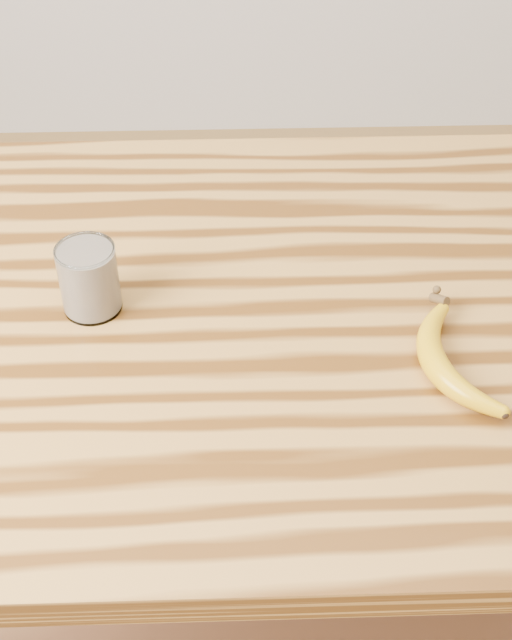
{
  "coord_description": "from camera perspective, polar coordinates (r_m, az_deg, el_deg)",
  "views": [
    {
      "loc": [
        -0.02,
        -0.83,
        1.62
      ],
      "look_at": [
        0.0,
        -0.06,
        0.93
      ],
      "focal_mm": 50.0,
      "sensor_mm": 36.0,
      "label": 1
    }
  ],
  "objects": [
    {
      "name": "banana",
      "position": [
        1.02,
        11.33,
        -2.75
      ],
      "size": [
        0.14,
        0.27,
        0.03
      ],
      "primitive_type": null,
      "rotation": [
        0.0,
        0.0,
        0.2
      ],
      "color": "#CB970D",
      "rests_on": "table"
    },
    {
      "name": "table",
      "position": [
        1.19,
        -0.3,
        -3.81
      ],
      "size": [
        1.2,
        0.8,
        0.9
      ],
      "color": "#A06F2F",
      "rests_on": "ground"
    },
    {
      "name": "smoothie_glass",
      "position": [
        1.09,
        -10.65,
        2.61
      ],
      "size": [
        0.07,
        0.07,
        0.09
      ],
      "color": "white",
      "rests_on": "table"
    }
  ]
}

